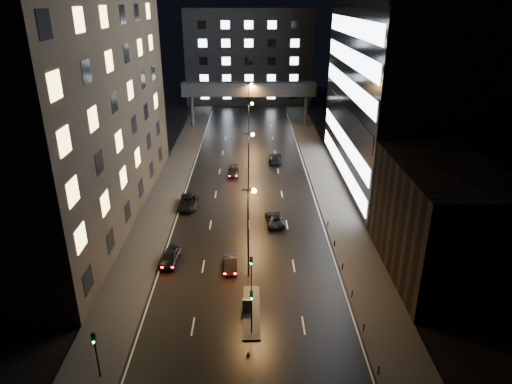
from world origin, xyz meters
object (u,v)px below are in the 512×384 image
Objects in this scene: car_away_b at (231,264)px; utility_cabinet at (247,305)px; car_away_a at (170,257)px; car_away_c at (188,202)px; car_toward_b at (275,158)px; car_toward_a at (275,219)px; car_away_d at (233,172)px.

car_away_b is 7.74m from utility_cabinet.
car_away_c is at bearing 94.35° from car_away_a.
car_away_c is at bearing 60.41° from car_toward_b.
utility_cabinet reaches higher than car_away_b.
car_away_c is 1.13× the size of car_toward_a.
car_away_b is at bearing -67.62° from car_away_c.
car_away_c is at bearing -28.59° from car_toward_a.
car_away_d is at bearing 47.97° from car_toward_b.
car_away_a reaches higher than car_away_d.
car_away_a is 3.34× the size of utility_cabinet.
car_away_c is at bearing 109.60° from car_away_b.
car_away_a is at bearing -103.81° from car_away_d.
car_away_b is at bearing 58.94° from car_toward_a.
car_away_c is (-6.62, 16.11, 0.11)m from car_away_b.
car_toward_a is (5.36, 10.81, 0.03)m from car_away_b.
car_toward_a is (12.15, 9.49, -0.08)m from car_away_a.
car_toward_b is at bearing 76.59° from car_away_b.
car_away_c is 1.25× the size of car_away_d.
car_toward_b reaches higher than car_away_c.
car_away_b is (6.79, -1.32, -0.11)m from car_away_a.
car_away_c is 25.09m from utility_cabinet.
car_away_b is at bearing -89.78° from car_away_d.
car_toward_a reaches higher than car_away_d.
car_away_d is 3.30× the size of utility_cabinet.
utility_cabinet reaches higher than car_toward_a.
car_away_a reaches higher than car_toward_a.
car_away_b is 0.81× the size of car_toward_a.
car_away_d is 0.90× the size of car_toward_a.
car_toward_a is (6.01, -17.69, 0.04)m from car_away_d.
car_toward_a is at bearing -23.85° from car_away_c.
car_away_a is at bearing -90.62° from car_away_c.
car_away_d is (5.97, 12.39, -0.12)m from car_away_c.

